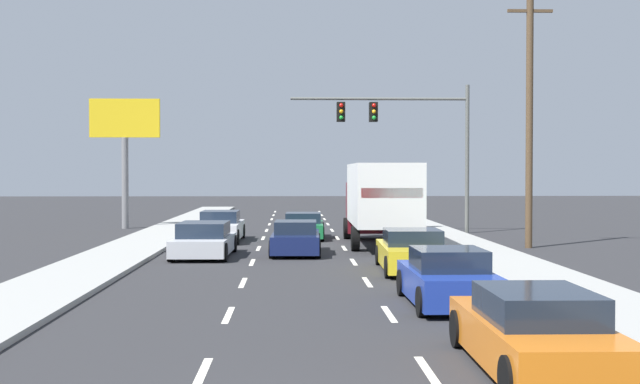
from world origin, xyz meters
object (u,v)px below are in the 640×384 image
car_yellow (413,252)px  utility_pole_mid (529,119)px  car_white (220,228)px  car_blue (448,279)px  box_truck (381,198)px  traffic_signal_mast (396,124)px  car_navy (296,239)px  car_silver (204,241)px  car_green (303,227)px  car_orange (535,334)px  roadside_billboard (125,137)px

car_yellow → utility_pole_mid: (5.75, 7.40, 4.57)m
car_white → car_blue: 18.58m
box_truck → utility_pole_mid: utility_pole_mid is taller
box_truck → traffic_signal_mast: traffic_signal_mast is taller
car_navy → car_silver: bearing=-165.1°
car_yellow → car_blue: bearing=-91.4°
car_green → traffic_signal_mast: traffic_signal_mast is taller
car_orange → traffic_signal_mast: traffic_signal_mast is taller
car_green → car_orange: 25.01m
car_silver → car_blue: car_blue is taller
traffic_signal_mast → roadside_billboard: size_ratio=1.27×
car_navy → roadside_billboard: bearing=123.2°
car_white → car_navy: (3.28, -5.63, -0.04)m
box_truck → car_orange: (0.04, -21.08, -1.39)m
car_orange → car_white: bearing=106.2°
utility_pole_mid → car_silver: bearing=-166.8°
car_yellow → roadside_billboard: (-12.65, 19.24, 4.34)m
car_silver → car_orange: bearing=-68.1°
car_yellow → car_orange: car_yellow is taller
box_truck → car_yellow: bearing=-89.7°
car_green → car_silver: bearing=-115.0°
traffic_signal_mast → car_silver: bearing=-127.4°
car_white → traffic_signal_mast: size_ratio=0.52×
car_yellow → car_orange: size_ratio=0.98×
car_silver → utility_pole_mid: (12.58, 2.95, 4.57)m
car_white → car_orange: car_white is taller
car_navy → traffic_signal_mast: traffic_signal_mast is taller
utility_pole_mid → car_blue: bearing=-113.2°
car_navy → box_truck: box_truck is taller
car_navy → car_blue: 12.20m
car_navy → car_yellow: car_yellow is taller
car_navy → utility_pole_mid: size_ratio=0.44×
car_white → traffic_signal_mast: bearing=27.5°
car_yellow → car_orange: 12.50m
utility_pole_mid → car_green: bearing=151.2°
car_silver → box_truck: 8.05m
car_yellow → roadside_billboard: 23.43m
car_green → car_yellow: size_ratio=0.94×
car_white → box_truck: 7.30m
car_green → traffic_signal_mast: (4.60, 2.95, 4.84)m
car_green → car_orange: size_ratio=0.93×
car_navy → car_yellow: size_ratio=0.98×
car_white → traffic_signal_mast: 10.45m
car_white → car_green: bearing=20.2°
box_truck → car_blue: (-0.10, -14.96, -1.38)m
box_truck → car_yellow: size_ratio=1.95×
car_silver → car_orange: car_orange is taller
car_white → car_green: car_white is taller
car_green → car_yellow: bearing=-75.5°
car_silver → car_white: bearing=89.9°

